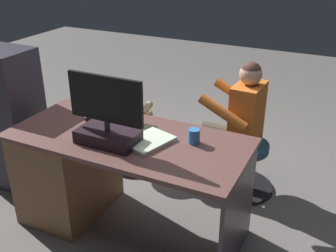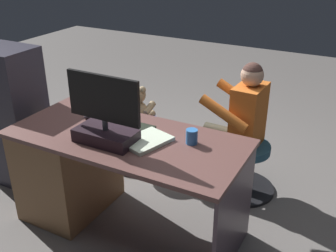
% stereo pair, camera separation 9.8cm
% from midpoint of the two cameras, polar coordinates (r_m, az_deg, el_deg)
% --- Properties ---
extents(ground_plane, '(10.00, 10.00, 0.00)m').
position_cam_midpoint_polar(ground_plane, '(3.30, -2.41, -10.08)').
color(ground_plane, slate).
extents(desk, '(1.59, 0.73, 0.74)m').
position_cam_midpoint_polar(desk, '(3.00, -13.28, -5.68)').
color(desk, brown).
rests_on(desk, ground_plane).
extents(monitor, '(0.51, 0.21, 0.44)m').
position_cam_midpoint_polar(monitor, '(2.50, -9.81, 0.40)').
color(monitor, black).
rests_on(monitor, desk).
extents(keyboard, '(0.42, 0.14, 0.02)m').
position_cam_midpoint_polar(keyboard, '(2.75, -7.12, 0.05)').
color(keyboard, black).
rests_on(keyboard, desk).
extents(computer_mouse, '(0.06, 0.10, 0.04)m').
position_cam_midpoint_polar(computer_mouse, '(2.91, -12.21, 1.31)').
color(computer_mouse, black).
rests_on(computer_mouse, desk).
extents(cup, '(0.07, 0.07, 0.09)m').
position_cam_midpoint_polar(cup, '(2.50, 2.62, -1.46)').
color(cup, '#3372BF').
rests_on(cup, desk).
extents(tv_remote, '(0.08, 0.16, 0.02)m').
position_cam_midpoint_polar(tv_remote, '(2.77, -10.92, 0.01)').
color(tv_remote, black).
rests_on(tv_remote, desk).
extents(notebook_binder, '(0.30, 0.35, 0.02)m').
position_cam_midpoint_polar(notebook_binder, '(2.52, -3.92, -2.17)').
color(notebook_binder, silver).
rests_on(notebook_binder, desk).
extents(office_chair_teddy, '(0.52, 0.52, 0.42)m').
position_cam_midpoint_polar(office_chair_teddy, '(3.63, -5.30, -2.21)').
color(office_chair_teddy, black).
rests_on(office_chair_teddy, ground_plane).
extents(teddy_bear, '(0.25, 0.25, 0.35)m').
position_cam_midpoint_polar(teddy_bear, '(3.49, -5.41, 2.80)').
color(teddy_bear, tan).
rests_on(teddy_bear, office_chair_teddy).
extents(visitor_chair, '(0.53, 0.53, 0.42)m').
position_cam_midpoint_polar(visitor_chair, '(3.33, 9.73, -5.38)').
color(visitor_chair, black).
rests_on(visitor_chair, ground_plane).
extents(person, '(0.54, 0.49, 1.09)m').
position_cam_midpoint_polar(person, '(3.16, 8.70, 1.14)').
color(person, orange).
rests_on(person, ground_plane).
extents(equipment_rack, '(0.44, 0.36, 1.16)m').
position_cam_midpoint_polar(equipment_rack, '(3.45, -22.18, 0.75)').
color(equipment_rack, '#2A2934').
rests_on(equipment_rack, ground_plane).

